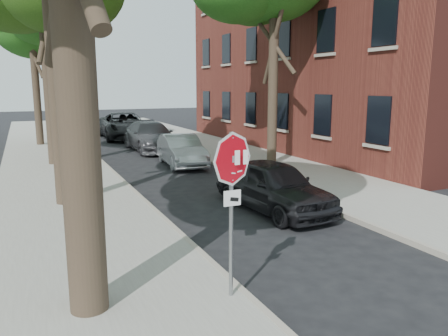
% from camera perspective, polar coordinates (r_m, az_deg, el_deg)
% --- Properties ---
extents(ground, '(120.00, 120.00, 0.00)m').
position_cam_1_polar(ground, '(7.58, 5.87, -15.98)').
color(ground, black).
rests_on(ground, ground).
extents(sidewalk_left, '(4.00, 55.00, 0.12)m').
position_cam_1_polar(sidewalk_left, '(18.14, -21.11, -0.64)').
color(sidewalk_left, gray).
rests_on(sidewalk_left, ground).
extents(sidewalk_right, '(4.00, 55.00, 0.12)m').
position_cam_1_polar(sidewalk_right, '(20.45, 3.33, 1.27)').
color(sidewalk_right, gray).
rests_on(sidewalk_right, ground).
extents(curb_left, '(0.12, 55.00, 0.13)m').
position_cam_1_polar(curb_left, '(18.37, -14.73, -0.12)').
color(curb_left, '#9E9384').
rests_on(curb_left, ground).
extents(curb_right, '(0.12, 55.00, 0.13)m').
position_cam_1_polar(curb_right, '(19.58, -1.97, 0.88)').
color(curb_right, '#9E9384').
rests_on(curb_right, ground).
extents(apartment_building, '(12.20, 20.20, 15.30)m').
position_cam_1_polar(apartment_building, '(26.77, 17.57, 19.35)').
color(apartment_building, maroon).
rests_on(apartment_building, ground).
extents(stop_sign, '(0.76, 0.34, 2.61)m').
position_cam_1_polar(stop_sign, '(6.58, 1.05, -2.00)').
color(stop_sign, gray).
rests_on(stop_sign, sidewalk_left).
extents(tree_far, '(5.29, 4.91, 9.33)m').
position_cam_1_polar(tree_far, '(27.20, -24.02, 17.86)').
color(tree_far, black).
rests_on(tree_far, sidewalk_left).
extents(car_a, '(1.98, 4.25, 1.41)m').
position_cam_1_polar(car_a, '(12.02, 6.48, -2.32)').
color(car_a, black).
rests_on(car_a, ground).
extents(car_b, '(1.79, 4.17, 1.34)m').
position_cam_1_polar(car_b, '(18.88, -5.60, 2.32)').
color(car_b, '#A0A3A7').
rests_on(car_b, ground).
extents(car_c, '(2.13, 5.22, 1.51)m').
position_cam_1_polar(car_c, '(23.56, -9.56, 4.09)').
color(car_c, '#424246').
rests_on(car_c, ground).
extents(car_d, '(3.07, 6.21, 1.69)m').
position_cam_1_polar(car_d, '(29.29, -12.86, 5.41)').
color(car_d, black).
rests_on(car_d, ground).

